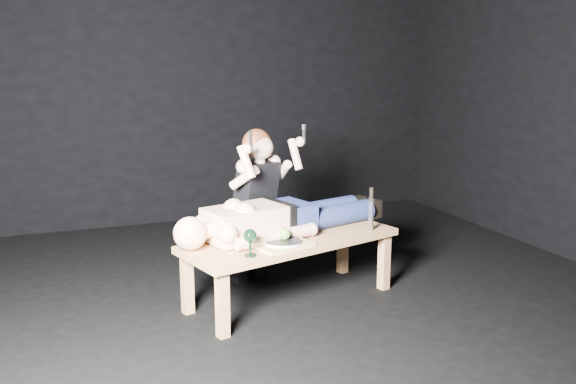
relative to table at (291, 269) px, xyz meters
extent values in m
plane|color=black|center=(-0.02, -0.08, -0.23)|extent=(5.00, 5.00, 0.00)
plane|color=black|center=(-0.02, 2.42, 1.27)|extent=(5.00, 0.00, 5.00)
cube|color=#C7814E|center=(0.00, 0.00, 0.00)|extent=(1.58, 0.93, 0.45)
cube|color=tan|center=(-0.13, -0.18, 0.24)|extent=(0.41, 0.34, 0.02)
cylinder|color=white|center=(-0.13, -0.18, 0.26)|extent=(0.29, 0.29, 0.02)
sphere|color=#609E23|center=(-0.11, -0.17, 0.30)|extent=(0.08, 0.08, 0.08)
cube|color=#B2B2B7|center=(-0.26, -0.22, 0.23)|extent=(0.07, 0.15, 0.01)
cube|color=#B2B2B7|center=(0.08, -0.14, 0.23)|extent=(0.02, 0.16, 0.01)
cube|color=#B2B2B7|center=(0.02, -0.06, 0.23)|extent=(0.16, 0.06, 0.01)
camera|label=1|loc=(-1.45, -3.72, 1.38)|focal=38.51mm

